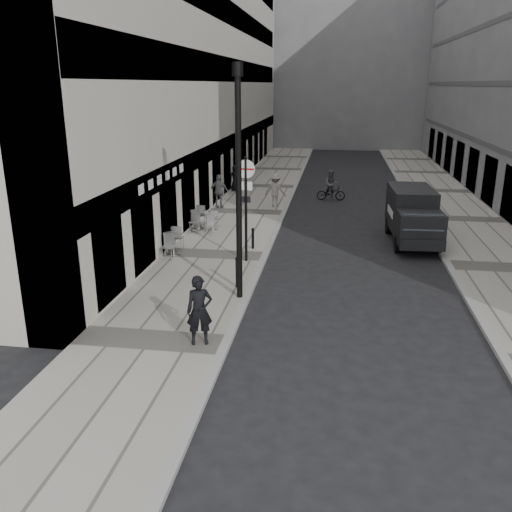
{
  "coord_description": "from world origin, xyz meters",
  "views": [
    {
      "loc": [
        2.68,
        -9.74,
        6.58
      ],
      "look_at": [
        0.28,
        6.34,
        1.4
      ],
      "focal_mm": 38.0,
      "sensor_mm": 36.0,
      "label": 1
    }
  ],
  "objects": [
    {
      "name": "ground",
      "position": [
        0.0,
        0.0,
        0.0
      ],
      "size": [
        120.0,
        120.0,
        0.0
      ],
      "primitive_type": "plane",
      "color": "black",
      "rests_on": "ground"
    },
    {
      "name": "sidewalk",
      "position": [
        -2.0,
        18.0,
        0.06
      ],
      "size": [
        4.0,
        60.0,
        0.12
      ],
      "primitive_type": "cube",
      "color": "#A19A91",
      "rests_on": "ground"
    },
    {
      "name": "far_sidewalk",
      "position": [
        9.0,
        18.0,
        0.06
      ],
      "size": [
        4.0,
        60.0,
        0.12
      ],
      "primitive_type": "cube",
      "color": "#A19A91",
      "rests_on": "ground"
    },
    {
      "name": "building_left",
      "position": [
        -6.0,
        24.5,
        9.0
      ],
      "size": [
        4.0,
        45.0,
        18.0
      ],
      "primitive_type": "cube",
      "color": "#B3AEA2",
      "rests_on": "ground"
    },
    {
      "name": "building_far",
      "position": [
        1.5,
        56.0,
        11.0
      ],
      "size": [
        24.0,
        16.0,
        22.0
      ],
      "primitive_type": "cube",
      "color": "gray",
      "rests_on": "ground"
    },
    {
      "name": "walking_man",
      "position": [
        -0.64,
        2.69,
        1.04
      ],
      "size": [
        0.77,
        0.62,
        1.84
      ],
      "primitive_type": "imported",
      "rotation": [
        0.0,
        0.0,
        0.31
      ],
      "color": "black",
      "rests_on": "sidewalk"
    },
    {
      "name": "sign_post",
      "position": [
        -0.6,
        9.67,
        2.65
      ],
      "size": [
        0.68,
        0.11,
        3.96
      ],
      "rotation": [
        0.0,
        0.0,
        -0.04
      ],
      "color": "black",
      "rests_on": "sidewalk"
    },
    {
      "name": "lamppost",
      "position": [
        -0.2,
        6.02,
        4.04
      ],
      "size": [
        0.32,
        0.32,
        7.05
      ],
      "color": "black",
      "rests_on": "sidewalk"
    },
    {
      "name": "bollard_near",
      "position": [
        -0.6,
        11.32,
        0.53
      ],
      "size": [
        0.11,
        0.11,
        0.81
      ],
      "primitive_type": "cylinder",
      "color": "black",
      "rests_on": "sidewalk"
    },
    {
      "name": "bollard_far",
      "position": [
        -0.42,
        6.87,
        0.61
      ],
      "size": [
        0.13,
        0.13,
        0.98
      ],
      "primitive_type": "cylinder",
      "color": "black",
      "rests_on": "sidewalk"
    },
    {
      "name": "panel_van",
      "position": [
        5.99,
        13.72,
        1.27
      ],
      "size": [
        1.96,
        4.88,
        2.26
      ],
      "rotation": [
        0.0,
        0.0,
        0.04
      ],
      "color": "black",
      "rests_on": "ground"
    },
    {
      "name": "cyclist",
      "position": [
        2.39,
        22.18,
        0.7
      ],
      "size": [
        1.68,
        0.65,
        1.79
      ],
      "rotation": [
        0.0,
        0.0,
        0.04
      ],
      "color": "black",
      "rests_on": "ground"
    },
    {
      "name": "pedestrian_a",
      "position": [
        -3.56,
        18.56,
        1.04
      ],
      "size": [
        1.14,
        0.62,
        1.84
      ],
      "primitive_type": "imported",
      "rotation": [
        0.0,
        0.0,
        2.97
      ],
      "color": "#4D4D51",
      "rests_on": "sidewalk"
    },
    {
      "name": "pedestrian_b",
      "position": [
        -0.6,
        19.33,
        1.04
      ],
      "size": [
        1.3,
        0.9,
        1.85
      ],
      "primitive_type": "imported",
      "rotation": [
        0.0,
        0.0,
        2.95
      ],
      "color": "gray",
      "rests_on": "sidewalk"
    },
    {
      "name": "pedestrian_c",
      "position": [
        -3.6,
        23.62,
        0.94
      ],
      "size": [
        0.91,
        0.7,
        1.65
      ],
      "primitive_type": "imported",
      "rotation": [
        0.0,
        0.0,
        2.91
      ],
      "color": "black",
      "rests_on": "sidewalk"
    },
    {
      "name": "cafe_table_near",
      "position": [
        -3.6,
        10.08,
        0.63
      ],
      "size": [
        0.78,
        1.76,
        1.0
      ],
      "color": "#B7B6B9",
      "rests_on": "sidewalk"
    },
    {
      "name": "cafe_table_mid",
      "position": [
        -3.6,
        14.1,
        0.63
      ],
      "size": [
        0.78,
        1.76,
        1.0
      ],
      "color": "#AAAAAC",
      "rests_on": "sidewalk"
    },
    {
      "name": "cafe_table_far",
      "position": [
        -2.86,
        13.88,
        0.54
      ],
      "size": [
        0.65,
        1.46,
        0.83
      ],
      "color": "silver",
      "rests_on": "sidewalk"
    }
  ]
}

